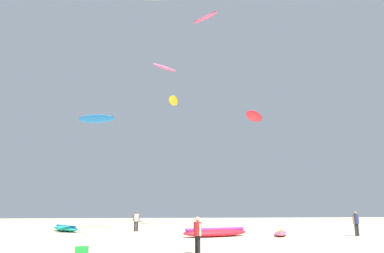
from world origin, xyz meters
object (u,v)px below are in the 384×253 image
kite_aloft_1 (205,18)px  kite_aloft_3 (254,116)px  person_midground (136,219)px  kite_grounded_near (216,232)px  cooler_box (82,250)px  kite_grounded_far (65,228)px  kite_grounded_mid (281,233)px  kite_aloft_4 (165,68)px  kite_aloft_5 (96,119)px  person_foreground (198,232)px  kite_aloft_0 (174,101)px  person_left (356,222)px

kite_aloft_1 → kite_aloft_3: (3.28, -7.31, -13.57)m
person_midground → kite_grounded_near: size_ratio=0.32×
cooler_box → kite_aloft_3: kite_aloft_3 is taller
kite_grounded_far → kite_grounded_near: bearing=-30.2°
kite_grounded_mid → kite_aloft_3: 10.40m
kite_grounded_near → cooler_box: (-7.90, -8.90, -0.14)m
kite_grounded_far → kite_aloft_4: size_ratio=1.09×
kite_grounded_far → kite_aloft_5: (2.93, -5.28, 8.78)m
person_foreground → kite_aloft_1: kite_aloft_1 is taller
person_midground → kite_aloft_3: size_ratio=0.47×
person_midground → cooler_box: 15.64m
cooler_box → kite_aloft_5: 14.00m
cooler_box → kite_aloft_0: bearing=79.0°
person_left → kite_aloft_4: kite_aloft_4 is taller
person_midground → person_left: size_ratio=0.98×
person_midground → kite_grounded_near: bearing=-147.4°
kite_grounded_mid → cooler_box: (-12.88, -9.11, -0.03)m
person_foreground → person_left: size_ratio=0.93×
kite_grounded_mid → kite_aloft_0: 28.41m
person_midground → kite_aloft_3: bearing=-116.5°
person_foreground → kite_aloft_4: bearing=-112.4°
cooler_box → kite_grounded_far: bearing=105.0°
person_left → kite_aloft_3: (-6.28, 4.16, 9.00)m
kite_aloft_1 → kite_aloft_4: kite_aloft_1 is taller
person_left → cooler_box: person_left is taller
person_foreground → person_left: bearing=-168.8°
person_foreground → person_midground: size_ratio=0.95×
person_left → kite_grounded_far: size_ratio=0.39×
person_left → kite_aloft_5: kite_aloft_5 is taller
person_left → kite_aloft_4: 33.06m
person_foreground → kite_grounded_near: size_ratio=0.31×
person_left → kite_grounded_near: size_ratio=0.33×
person_foreground → kite_grounded_near: (2.58, 9.80, -0.67)m
kite_grounded_far → kite_aloft_5: kite_aloft_5 is taller
person_foreground → kite_aloft_1: bearing=-123.4°
kite_grounded_near → kite_aloft_5: 12.87m
person_midground → kite_aloft_4: (2.79, 14.78, 20.45)m
person_midground → kite_grounded_far: bearing=75.6°
person_midground → kite_aloft_1: bearing=-68.7°
person_left → kite_aloft_5: (-19.82, 2.50, 8.00)m
kite_grounded_mid → kite_grounded_far: bearing=158.1°
person_foreground → kite_aloft_3: size_ratio=0.45×
kite_grounded_far → kite_aloft_0: 24.67m
kite_grounded_mid → kite_grounded_far: size_ratio=0.76×
kite_grounded_far → kite_aloft_0: bearing=55.6°
person_left → kite_aloft_3: bearing=41.4°
person_midground → kite_aloft_0: bearing=-24.5°
kite_grounded_mid → kite_grounded_near: bearing=-177.5°
person_midground → kite_aloft_4: kite_aloft_4 is taller
kite_grounded_near → kite_aloft_5: bearing=168.8°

